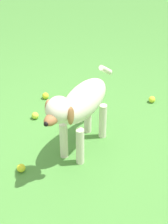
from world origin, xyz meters
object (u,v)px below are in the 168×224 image
object	(u,v)px
tennis_ball_1	(152,99)
dog	(80,105)
tennis_ball_2	(45,96)
tennis_ball_0	(35,115)
tennis_ball_3	(21,168)

from	to	relation	value
tennis_ball_1	dog	bearing A→B (deg)	74.89
tennis_ball_1	tennis_ball_2	world-z (taller)	same
dog	tennis_ball_1	size ratio (longest dim) A/B	14.94
dog	tennis_ball_2	bearing A→B (deg)	-126.37
tennis_ball_2	tennis_ball_1	bearing A→B (deg)	-155.00
tennis_ball_0	tennis_ball_1	world-z (taller)	same
tennis_ball_0	tennis_ball_3	distance (m)	0.71
dog	tennis_ball_3	world-z (taller)	dog
dog	tennis_ball_3	xyz separation A→B (m)	(0.27, 0.45, -0.41)
tennis_ball_0	tennis_ball_3	world-z (taller)	same
tennis_ball_1	tennis_ball_0	bearing A→B (deg)	42.79
tennis_ball_2	tennis_ball_3	xyz separation A→B (m)	(-0.43, 0.98, 0.00)
dog	tennis_ball_0	bearing A→B (deg)	-107.19
tennis_ball_0	tennis_ball_3	xyz separation A→B (m)	(-0.32, 0.64, 0.00)
dog	tennis_ball_0	world-z (taller)	dog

